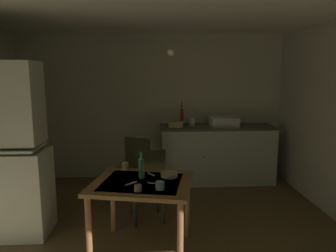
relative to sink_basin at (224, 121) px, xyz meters
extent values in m
plane|color=brown|center=(-1.15, -1.68, -1.01)|extent=(5.39, 5.39, 0.00)
cube|color=beige|center=(-1.15, 0.37, 0.21)|extent=(4.49, 0.10, 2.43)
cube|color=white|center=(-1.15, -1.68, 1.47)|extent=(4.49, 4.11, 0.10)
cube|color=beige|center=(-2.83, -1.61, -0.53)|extent=(1.00, 0.53, 0.95)
cube|color=beige|center=(-0.10, 0.00, -0.56)|extent=(1.82, 0.60, 0.90)
cube|color=#515444|center=(-0.10, 0.00, -0.09)|extent=(1.85, 0.63, 0.03)
sphere|color=#2D2823|center=(-0.38, -0.31, -0.51)|extent=(0.02, 0.02, 0.02)
cube|color=silver|center=(0.00, 0.00, 0.00)|extent=(0.44, 0.34, 0.15)
cube|color=black|center=(0.00, 0.00, 0.07)|extent=(0.38, 0.28, 0.01)
cylinder|color=#B21E19|center=(-0.68, 0.05, 0.06)|extent=(0.05, 0.05, 0.28)
cylinder|color=#B21E19|center=(-0.68, -0.02, 0.16)|extent=(0.03, 0.12, 0.03)
cylinder|color=red|center=(-0.68, 0.11, 0.25)|extent=(0.02, 0.16, 0.12)
cylinder|color=beige|center=(-0.78, -0.05, -0.03)|extent=(0.24, 0.24, 0.09)
cylinder|color=beige|center=(-0.51, 0.04, -0.01)|extent=(0.11, 0.11, 0.14)
cube|color=brown|center=(-1.29, -2.06, -0.29)|extent=(1.10, 1.00, 0.04)
cube|color=white|center=(-1.29, -2.06, -0.28)|extent=(0.86, 0.78, 0.00)
cylinder|color=brown|center=(-1.77, -2.32, -0.66)|extent=(0.06, 0.06, 0.70)
cylinder|color=brown|center=(-0.95, -2.48, -0.66)|extent=(0.06, 0.06, 0.70)
cylinder|color=olive|center=(-1.62, -1.63, -0.66)|extent=(0.06, 0.06, 0.70)
cylinder|color=brown|center=(-0.81, -1.80, -0.66)|extent=(0.06, 0.06, 0.70)
cube|color=#2D281C|center=(-1.25, -1.35, -0.56)|extent=(0.46, 0.46, 0.03)
cube|color=#302C19|center=(-1.21, -1.53, -0.32)|extent=(0.38, 0.09, 0.45)
cylinder|color=#2D281C|center=(-1.11, -1.15, -0.79)|extent=(0.04, 0.04, 0.43)
cylinder|color=#2D281C|center=(-1.44, -1.21, -0.79)|extent=(0.04, 0.04, 0.43)
cylinder|color=#2D281C|center=(-1.05, -1.49, -0.79)|extent=(0.04, 0.04, 0.43)
cylinder|color=#2D281C|center=(-1.38, -1.54, -0.79)|extent=(0.04, 0.04, 0.43)
cube|color=#272D18|center=(-1.30, -0.51, -0.58)|extent=(0.53, 0.53, 0.03)
cube|color=#2A2B15|center=(-1.38, -0.68, -0.34)|extent=(0.35, 0.19, 0.44)
cylinder|color=#272D18|center=(-1.07, -0.43, -0.80)|extent=(0.04, 0.04, 0.41)
cylinder|color=#272D18|center=(-1.38, -0.28, -0.80)|extent=(0.04, 0.04, 0.41)
cylinder|color=#272D18|center=(-1.22, -0.74, -0.80)|extent=(0.04, 0.04, 0.41)
cylinder|color=#272D18|center=(-1.53, -0.59, -0.80)|extent=(0.04, 0.04, 0.41)
cylinder|color=tan|center=(-1.01, -1.93, -0.25)|extent=(0.18, 0.18, 0.04)
cylinder|color=#9EB2C6|center=(-1.12, -2.28, -0.24)|extent=(0.08, 0.08, 0.07)
cylinder|color=tan|center=(-1.32, -2.31, -0.25)|extent=(0.07, 0.07, 0.06)
cylinder|color=tan|center=(-1.48, -1.66, -0.23)|extent=(0.07, 0.07, 0.08)
cylinder|color=#4C7F56|center=(-1.29, -1.95, -0.18)|extent=(0.06, 0.06, 0.19)
cylinder|color=#4C7F56|center=(-1.29, -1.95, -0.04)|extent=(0.03, 0.03, 0.07)
cube|color=silver|center=(-1.16, -2.13, -0.27)|extent=(0.17, 0.08, 0.00)
cube|color=beige|center=(-1.20, -1.84, -0.27)|extent=(0.08, 0.11, 0.00)
cube|color=beige|center=(-1.39, -2.11, -0.27)|extent=(0.12, 0.12, 0.00)
sphere|color=#F9EFCC|center=(-0.95, -1.31, 1.00)|extent=(0.08, 0.08, 0.08)
camera|label=1|loc=(-1.21, -5.04, 0.77)|focal=34.05mm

